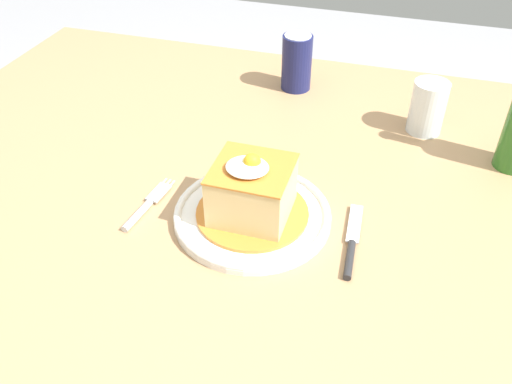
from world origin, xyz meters
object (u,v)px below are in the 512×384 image
at_px(main_plate, 252,214).
at_px(soda_can, 297,62).
at_px(fork, 145,208).
at_px(knife, 351,249).
at_px(drinking_glass, 427,111).

xyz_separation_m(main_plate, soda_can, (-0.04, 0.46, 0.05)).
xyz_separation_m(fork, knife, (0.34, 0.00, 0.00)).
relative_size(main_plate, fork, 1.78).
bearing_deg(soda_can, knife, -67.28).
xyz_separation_m(main_plate, drinking_glass, (0.25, 0.36, 0.04)).
height_order(fork, drinking_glass, drinking_glass).
distance_m(fork, drinking_glass, 0.58).
relative_size(fork, soda_can, 1.14).
bearing_deg(fork, drinking_glass, 42.56).
xyz_separation_m(soda_can, drinking_glass, (0.29, -0.10, -0.02)).
bearing_deg(main_plate, knife, -9.91).
relative_size(main_plate, knife, 1.53).
distance_m(knife, soda_can, 0.53).
bearing_deg(soda_can, fork, -105.42).
distance_m(main_plate, soda_can, 0.46).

